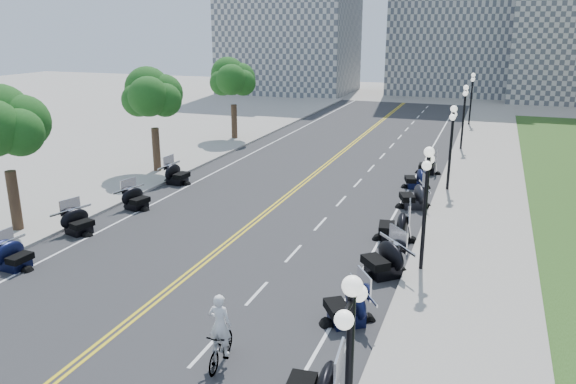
% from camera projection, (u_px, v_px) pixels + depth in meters
% --- Properties ---
extents(ground, '(160.00, 160.00, 0.00)m').
position_uv_depth(ground, '(181.00, 280.00, 21.66)').
color(ground, gray).
extents(road, '(16.00, 90.00, 0.01)m').
position_uv_depth(road, '(275.00, 205.00, 30.66)').
color(road, '#333335').
rests_on(road, ground).
extents(centerline_yellow_a, '(0.12, 90.00, 0.00)m').
position_uv_depth(centerline_yellow_a, '(273.00, 205.00, 30.69)').
color(centerline_yellow_a, yellow).
rests_on(centerline_yellow_a, road).
extents(centerline_yellow_b, '(0.12, 90.00, 0.00)m').
position_uv_depth(centerline_yellow_b, '(277.00, 206.00, 30.61)').
color(centerline_yellow_b, yellow).
rests_on(centerline_yellow_b, road).
extents(edge_line_north, '(0.12, 90.00, 0.00)m').
position_uv_depth(edge_line_north, '(392.00, 219.00, 28.54)').
color(edge_line_north, white).
rests_on(edge_line_north, road).
extents(edge_line_south, '(0.12, 90.00, 0.00)m').
position_uv_depth(edge_line_south, '(173.00, 194.00, 32.76)').
color(edge_line_south, white).
rests_on(edge_line_south, road).
extents(lane_dash_5, '(0.12, 2.00, 0.00)m').
position_uv_depth(lane_dash_5, '(205.00, 350.00, 17.00)').
color(lane_dash_5, white).
rests_on(lane_dash_5, road).
extents(lane_dash_6, '(0.12, 2.00, 0.00)m').
position_uv_depth(lane_dash_6, '(257.00, 293.00, 20.60)').
color(lane_dash_6, white).
rests_on(lane_dash_6, road).
extents(lane_dash_7, '(0.12, 2.00, 0.00)m').
position_uv_depth(lane_dash_7, '(293.00, 253.00, 24.20)').
color(lane_dash_7, white).
rests_on(lane_dash_7, road).
extents(lane_dash_8, '(0.12, 2.00, 0.00)m').
position_uv_depth(lane_dash_8, '(320.00, 224.00, 27.80)').
color(lane_dash_8, white).
rests_on(lane_dash_8, road).
extents(lane_dash_9, '(0.12, 2.00, 0.00)m').
position_uv_depth(lane_dash_9, '(341.00, 201.00, 31.40)').
color(lane_dash_9, white).
rests_on(lane_dash_9, road).
extents(lane_dash_10, '(0.12, 2.00, 0.00)m').
position_uv_depth(lane_dash_10, '(358.00, 183.00, 35.00)').
color(lane_dash_10, white).
rests_on(lane_dash_10, road).
extents(lane_dash_11, '(0.12, 2.00, 0.00)m').
position_uv_depth(lane_dash_11, '(371.00, 168.00, 38.60)').
color(lane_dash_11, white).
rests_on(lane_dash_11, road).
extents(lane_dash_12, '(0.12, 2.00, 0.00)m').
position_uv_depth(lane_dash_12, '(382.00, 156.00, 42.20)').
color(lane_dash_12, white).
rests_on(lane_dash_12, road).
extents(lane_dash_13, '(0.12, 2.00, 0.00)m').
position_uv_depth(lane_dash_13, '(392.00, 146.00, 45.80)').
color(lane_dash_13, white).
rests_on(lane_dash_13, road).
extents(lane_dash_14, '(0.12, 2.00, 0.00)m').
position_uv_depth(lane_dash_14, '(400.00, 137.00, 49.40)').
color(lane_dash_14, white).
rests_on(lane_dash_14, road).
extents(lane_dash_15, '(0.12, 2.00, 0.00)m').
position_uv_depth(lane_dash_15, '(407.00, 129.00, 52.99)').
color(lane_dash_15, white).
rests_on(lane_dash_15, road).
extents(lane_dash_16, '(0.12, 2.00, 0.00)m').
position_uv_depth(lane_dash_16, '(413.00, 123.00, 56.59)').
color(lane_dash_16, white).
rests_on(lane_dash_16, road).
extents(lane_dash_17, '(0.12, 2.00, 0.00)m').
position_uv_depth(lane_dash_17, '(418.00, 117.00, 60.19)').
color(lane_dash_17, white).
rests_on(lane_dash_17, road).
extents(lane_dash_18, '(0.12, 2.00, 0.00)m').
position_uv_depth(lane_dash_18, '(423.00, 112.00, 63.79)').
color(lane_dash_18, white).
rests_on(lane_dash_18, road).
extents(lane_dash_19, '(0.12, 2.00, 0.00)m').
position_uv_depth(lane_dash_19, '(427.00, 107.00, 67.39)').
color(lane_dash_19, white).
rests_on(lane_dash_19, road).
extents(sidewalk_north, '(5.00, 90.00, 0.15)m').
position_uv_depth(sidewalk_north, '(477.00, 227.00, 27.17)').
color(sidewalk_north, '#9E9991').
rests_on(sidewalk_north, ground).
extents(sidewalk_south, '(5.00, 90.00, 0.15)m').
position_uv_depth(sidewalk_south, '(114.00, 186.00, 34.09)').
color(sidewalk_south, '#9E9991').
rests_on(sidewalk_south, ground).
extents(street_lamp_2, '(0.50, 1.20, 4.90)m').
position_uv_depth(street_lamp_2, '(425.00, 210.00, 21.68)').
color(street_lamp_2, black).
rests_on(street_lamp_2, sidewalk_north).
extents(street_lamp_3, '(0.50, 1.20, 4.90)m').
position_uv_depth(street_lamp_3, '(451.00, 149.00, 32.48)').
color(street_lamp_3, black).
rests_on(street_lamp_3, sidewalk_north).
extents(street_lamp_4, '(0.50, 1.20, 4.90)m').
position_uv_depth(street_lamp_4, '(463.00, 118.00, 43.28)').
color(street_lamp_4, black).
rests_on(street_lamp_4, sidewalk_north).
extents(street_lamp_5, '(0.50, 1.20, 4.90)m').
position_uv_depth(street_lamp_5, '(471.00, 99.00, 54.08)').
color(street_lamp_5, black).
rests_on(street_lamp_5, sidewalk_north).
extents(tree_2, '(4.80, 4.80, 9.20)m').
position_uv_depth(tree_2, '(5.00, 134.00, 25.40)').
color(tree_2, '#235619').
rests_on(tree_2, sidewalk_south).
extents(tree_3, '(4.80, 4.80, 9.20)m').
position_uv_depth(tree_3, '(153.00, 101.00, 36.19)').
color(tree_3, '#235619').
rests_on(tree_3, sidewalk_south).
extents(tree_4, '(4.80, 4.80, 9.20)m').
position_uv_depth(tree_4, '(233.00, 84.00, 46.99)').
color(tree_4, '#235619').
rests_on(tree_4, sidewalk_south).
extents(motorcycle_n_5, '(2.83, 2.83, 1.43)m').
position_uv_depth(motorcycle_n_5, '(347.00, 303.00, 18.39)').
color(motorcycle_n_5, black).
rests_on(motorcycle_n_5, road).
extents(motorcycle_n_6, '(3.11, 3.11, 1.54)m').
position_uv_depth(motorcycle_n_6, '(383.00, 257.00, 21.88)').
color(motorcycle_n_6, black).
rests_on(motorcycle_n_6, road).
extents(motorcycle_n_7, '(2.51, 2.51, 1.54)m').
position_uv_depth(motorcycle_n_7, '(395.00, 225.00, 25.45)').
color(motorcycle_n_7, black).
rests_on(motorcycle_n_7, road).
extents(motorcycle_n_8, '(2.72, 2.72, 1.47)m').
position_uv_depth(motorcycle_n_8, '(413.00, 195.00, 30.08)').
color(motorcycle_n_8, black).
rests_on(motorcycle_n_8, road).
extents(motorcycle_n_9, '(2.35, 2.35, 1.32)m').
position_uv_depth(motorcycle_n_9, '(416.00, 177.00, 33.80)').
color(motorcycle_n_9, black).
rests_on(motorcycle_n_9, road).
extents(motorcycle_n_10, '(1.85, 1.85, 1.25)m').
position_uv_depth(motorcycle_n_10, '(428.00, 164.00, 37.05)').
color(motorcycle_n_10, black).
rests_on(motorcycle_n_10, road).
extents(motorcycle_s_5, '(1.92, 1.92, 1.28)m').
position_uv_depth(motorcycle_s_5, '(14.00, 254.00, 22.53)').
color(motorcycle_s_5, black).
rests_on(motorcycle_s_5, road).
extents(motorcycle_s_6, '(2.34, 2.34, 1.31)m').
position_uv_depth(motorcycle_s_6, '(78.00, 220.00, 26.36)').
color(motorcycle_s_6, black).
rests_on(motorcycle_s_6, road).
extents(motorcycle_s_7, '(2.22, 2.22, 1.29)m').
position_uv_depth(motorcycle_s_7, '(136.00, 197.00, 29.93)').
color(motorcycle_s_7, black).
rests_on(motorcycle_s_7, road).
extents(motorcycle_s_8, '(2.09, 2.09, 1.41)m').
position_uv_depth(motorcycle_s_8, '(177.00, 173.00, 34.65)').
color(motorcycle_s_8, black).
rests_on(motorcycle_s_8, road).
extents(bicycle, '(0.72, 1.92, 1.13)m').
position_uv_depth(bicycle, '(221.00, 347.00, 16.17)').
color(bicycle, '#A51414').
rests_on(bicycle, road).
extents(cyclist_rider, '(0.69, 0.45, 1.88)m').
position_uv_depth(cyclist_rider, '(219.00, 300.00, 15.74)').
color(cyclist_rider, silver).
rests_on(cyclist_rider, bicycle).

